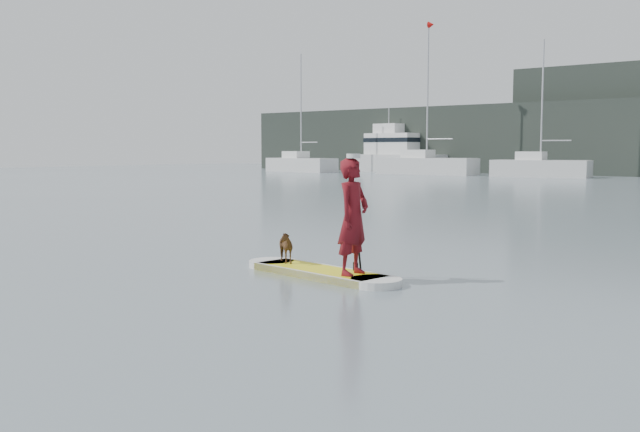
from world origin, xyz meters
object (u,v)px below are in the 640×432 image
Objects in this scene: sailboat_b at (426,164)px; motor_yacht_b at (397,154)px; paddleboard at (320,272)px; dog at (283,247)px; paddler at (353,217)px; sailboat_c at (540,167)px; sailboat_a at (301,164)px.

motor_yacht_b is at bearing 141.01° from sailboat_b.
dog is at bearing -180.00° from paddleboard.
paddler is 45.76m from sailboat_c.
sailboat_c reaches higher than paddler.
sailboat_c is (-13.88, 43.60, -0.28)m from paddler.
sailboat_c is (-12.20, 43.37, 0.36)m from dog.
motor_yacht_b is (-15.28, 4.10, 0.90)m from sailboat_c.
sailboat_c is at bearing 114.72° from paddleboard.
paddler is 49.39m from sailboat_b.
sailboat_a is 9.02m from motor_yacht_b.
paddler is at bearing -41.64° from sailboat_a.
dog is (-1.68, 0.23, -0.64)m from paddler.
sailboat_a is at bearing -175.22° from sailboat_b.
paddler is at bearing -62.79° from sailboat_b.
motor_yacht_b reaches higher than paddleboard.
paddleboard is 4.96× the size of dog.
dog is (-0.93, 0.13, 0.34)m from paddleboard.
motor_yacht_b is (-5.58, 4.31, 0.79)m from sailboat_b.
sailboat_b is 9.70m from sailboat_c.
dog reaches higher than paddleboard.
paddleboard is at bearing -79.93° from sailboat_c.
motor_yacht_b is (-28.42, 47.60, 1.60)m from paddleboard.
sailboat_a is (-34.47, 41.82, 0.36)m from dog.
dog is 54.19m from sailboat_a.
sailboat_c is 15.85m from motor_yacht_b.
sailboat_a is at bearing 36.10° from paddler.
dog is at bearing -56.84° from motor_yacht_b.
sailboat_a is (-35.39, 41.95, 0.70)m from paddleboard.
motor_yacht_b is at bearing 61.57° from dog.
paddler is 0.15× the size of sailboat_b.
sailboat_a is at bearing 138.07° from paddleboard.
sailboat_c is at bearing 13.08° from paddler.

